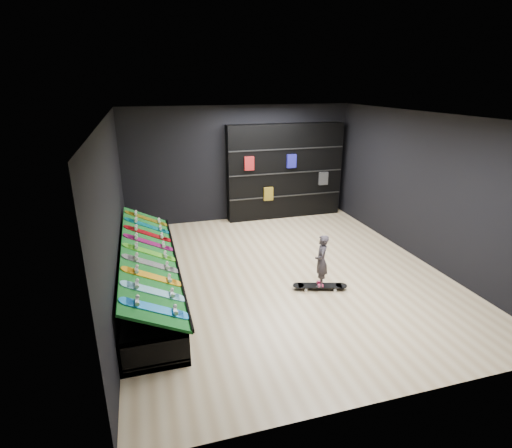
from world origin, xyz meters
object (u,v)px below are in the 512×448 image
object	(u,v)px
display_rack	(149,278)
back_shelving	(285,171)
floor_skateboard	(320,287)
child	(321,271)

from	to	relation	value
display_rack	back_shelving	bearing A→B (deg)	41.45
display_rack	floor_skateboard	size ratio (longest dim) A/B	4.59
child	floor_skateboard	bearing A→B (deg)	-66.13
back_shelving	child	xyz separation A→B (m)	(-0.80, -4.14, -0.89)
floor_skateboard	display_rack	bearing A→B (deg)	-178.96
floor_skateboard	child	distance (m)	0.34
display_rack	back_shelving	xyz separation A→B (m)	(3.76, 3.32, 1.01)
back_shelving	floor_skateboard	bearing A→B (deg)	-100.95
floor_skateboard	child	world-z (taller)	child
back_shelving	child	bearing A→B (deg)	-100.95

